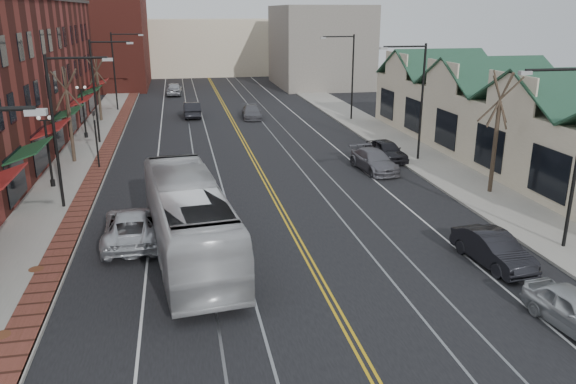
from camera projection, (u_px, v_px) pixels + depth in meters
name	position (u px, v px, depth m)	size (l,w,h in m)	color
ground	(360.00, 353.00, 17.51)	(160.00, 160.00, 0.00)	black
sidewalk_left	(67.00, 186.00, 33.96)	(4.00, 120.00, 0.15)	gray
sidewalk_right	(436.00, 166.00, 38.37)	(4.00, 120.00, 0.15)	gray
building_right	(520.00, 131.00, 38.79)	(8.00, 36.00, 4.60)	beige
backdrop_left	(94.00, 36.00, 77.81)	(14.00, 18.00, 14.00)	maroon
backdrop_mid	(205.00, 47.00, 95.52)	(22.00, 14.00, 9.00)	beige
backdrop_right	(319.00, 46.00, 79.29)	(12.00, 16.00, 11.00)	slate
streetlight_l_1	(62.00, 116.00, 28.89)	(3.33, 0.25, 8.00)	black
streetlight_l_2	(99.00, 81.00, 43.83)	(3.33, 0.25, 8.00)	black
streetlight_l_3	(118.00, 63.00, 58.78)	(3.33, 0.25, 8.00)	black
streetlight_r_0	(571.00, 140.00, 23.60)	(3.33, 0.25, 8.00)	black
streetlight_r_1	(417.00, 90.00, 38.54)	(3.33, 0.25, 8.00)	black
streetlight_r_2	(348.00, 68.00, 53.49)	(3.33, 0.25, 8.00)	black
lamppost_l_2	(49.00, 153.00, 33.17)	(0.84, 0.28, 4.27)	black
lamppost_l_3	(84.00, 113.00, 46.24)	(0.84, 0.28, 4.27)	black
tree_left_near	(69.00, 114.00, 38.42)	(1.78, 1.37, 6.48)	#382B21
tree_left_far	(98.00, 88.00, 53.44)	(1.66, 1.28, 6.02)	#382B21
tree_right_mid	(496.00, 131.00, 31.73)	(1.90, 1.46, 6.93)	#382B21
manhole_mid	(1.00, 335.00, 18.21)	(0.60, 0.60, 0.02)	#592D19
manhole_far	(36.00, 269.00, 22.88)	(0.60, 0.60, 0.02)	#592D19
traffic_signal	(96.00, 135.00, 37.26)	(0.18, 0.15, 3.80)	black
transit_bus	(189.00, 219.00, 24.07)	(2.84, 12.14, 3.38)	silver
parked_suv	(133.00, 226.00, 25.75)	(2.55, 5.53, 1.54)	silver
parked_car_a	(576.00, 311.00, 18.67)	(1.58, 3.93, 1.34)	#B5B9BD
parked_car_b	(493.00, 249.00, 23.50)	(1.47, 4.20, 1.38)	black
parked_car_c	(374.00, 161.00, 37.40)	(1.96, 4.82, 1.40)	slate
parked_car_d	(386.00, 150.00, 40.05)	(1.72, 4.28, 1.46)	black
distant_car_left	(192.00, 110.00, 56.45)	(1.62, 4.64, 1.53)	black
distant_car_right	(252.00, 112.00, 55.85)	(1.81, 4.44, 1.29)	#5B5A61
distant_car_far	(174.00, 89.00, 71.30)	(1.95, 4.85, 1.65)	#9D9EA3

